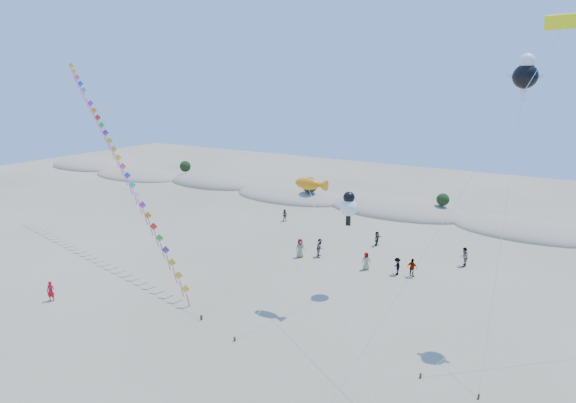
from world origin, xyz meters
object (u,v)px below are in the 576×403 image
Objects in this scene: kite_train at (117,155)px; flyer_foreground at (51,291)px; parafoil_kite at (561,31)px; fish_kite at (311,185)px.

kite_train is 19.20× the size of flyer_foreground.
kite_train is 37.99m from parafoil_kite.
fish_kite is at bearing 174.46° from parafoil_kite.
kite_train is at bearing 80.05° from flyer_foreground.
parafoil_kite reaches higher than flyer_foreground.
flyer_foreground is (-32.55, -8.66, -18.45)m from parafoil_kite.
parafoil_kite is (36.74, -2.22, 9.42)m from kite_train.
parafoil_kite reaches higher than kite_train.
fish_kite is 0.57× the size of parafoil_kite.
kite_train is 21.83m from fish_kite.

